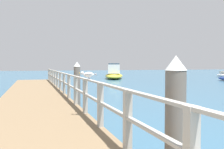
% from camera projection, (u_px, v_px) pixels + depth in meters
% --- Properties ---
extents(pier_deck, '(2.86, 24.66, 0.44)m').
position_uv_depth(pier_deck, '(35.00, 100.00, 11.32)').
color(pier_deck, '#846B4C').
rests_on(pier_deck, ground_plane).
extents(pier_railing, '(0.12, 23.18, 1.02)m').
position_uv_depth(pier_railing, '(64.00, 81.00, 11.71)').
color(pier_railing, '#B2ADA3').
rests_on(pier_railing, pier_deck).
extents(dock_piling_near, '(0.29, 0.29, 1.98)m').
position_uv_depth(dock_piling_near, '(175.00, 128.00, 3.28)').
color(dock_piling_near, '#6B6056').
rests_on(dock_piling_near, ground_plane).
extents(dock_piling_far, '(0.29, 0.29, 1.98)m').
position_uv_depth(dock_piling_far, '(77.00, 85.00, 10.45)').
color(dock_piling_far, '#6B6056').
rests_on(dock_piling_far, ground_plane).
extents(seagull_foreground, '(0.47, 0.24, 0.21)m').
position_uv_depth(seagull_foreground, '(88.00, 74.00, 6.55)').
color(seagull_foreground, white).
rests_on(seagull_foreground, pier_railing).
extents(boat_3, '(4.63, 7.90, 2.05)m').
position_uv_depth(boat_3, '(114.00, 74.00, 32.50)').
color(boat_3, gold).
rests_on(boat_3, ground_plane).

